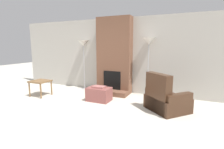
{
  "coord_description": "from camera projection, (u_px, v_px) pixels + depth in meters",
  "views": [
    {
      "loc": [
        2.4,
        -2.8,
        1.65
      ],
      "look_at": [
        0.0,
        2.57,
        0.67
      ],
      "focal_mm": 28.0,
      "sensor_mm": 36.0,
      "label": 1
    }
  ],
  "objects": [
    {
      "name": "wall_back",
      "position": [
        117.0,
        55.0,
        6.24
      ],
      "size": [
        8.33,
        0.06,
        2.6
      ],
      "primitive_type": "cube",
      "color": "#BCB7AD",
      "rests_on": "ground_plane"
    },
    {
      "name": "floor_lamp_right",
      "position": [
        149.0,
        44.0,
        5.48
      ],
      "size": [
        0.41,
        0.41,
        1.89
      ],
      "color": "#ADADB2",
      "rests_on": "ground_plane"
    },
    {
      "name": "ottoman",
      "position": [
        99.0,
        94.0,
        5.25
      ],
      "size": [
        0.69,
        0.47,
        0.46
      ],
      "color": "#8C4C47",
      "rests_on": "ground_plane"
    },
    {
      "name": "floor_lamp_left",
      "position": [
        83.0,
        45.0,
        6.47
      ],
      "size": [
        0.41,
        0.41,
        1.84
      ],
      "color": "#ADADB2",
      "rests_on": "ground_plane"
    },
    {
      "name": "ground_plane",
      "position": [
        63.0,
        123.0,
        3.76
      ],
      "size": [
        24.0,
        24.0,
        0.0
      ],
      "primitive_type": "plane",
      "color": "beige"
    },
    {
      "name": "fireplace",
      "position": [
        114.0,
        58.0,
        6.03
      ],
      "size": [
        1.21,
        0.75,
        2.6
      ],
      "color": "brown",
      "rests_on": "ground_plane"
    },
    {
      "name": "armchair",
      "position": [
        165.0,
        100.0,
        4.44
      ],
      "size": [
        1.24,
        1.23,
        0.98
      ],
      "rotation": [
        0.0,
        0.0,
        2.41
      ],
      "color": "#422819",
      "rests_on": "ground_plane"
    },
    {
      "name": "side_table",
      "position": [
        40.0,
        83.0,
        5.75
      ],
      "size": [
        0.57,
        0.55,
        0.51
      ],
      "color": "brown",
      "rests_on": "ground_plane"
    }
  ]
}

